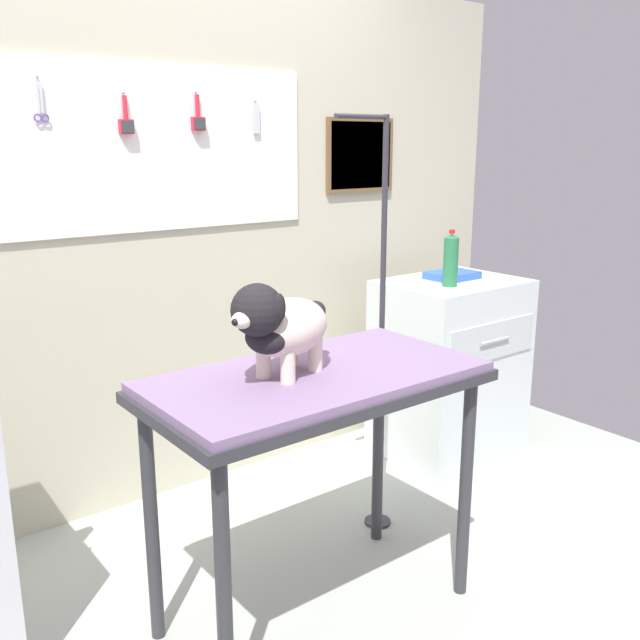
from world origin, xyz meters
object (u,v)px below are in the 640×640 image
(cabinet_right, at_px, (449,367))
(dog, at_px, (280,325))
(grooming_table, at_px, (316,400))
(grooming_arm, at_px, (380,347))
(soda_bottle, at_px, (451,260))

(cabinet_right, bearing_deg, dog, -157.09)
(grooming_table, height_order, cabinet_right, cabinet_right)
(grooming_table, xyz_separation_m, dog, (-0.12, 0.02, 0.26))
(grooming_arm, relative_size, cabinet_right, 1.85)
(grooming_table, bearing_deg, soda_bottle, 24.34)
(grooming_table, distance_m, soda_bottle, 1.37)
(grooming_arm, xyz_separation_m, dog, (-0.67, -0.28, 0.26))
(grooming_table, distance_m, dog, 0.29)
(grooming_arm, bearing_deg, grooming_table, -151.12)
(grooming_table, xyz_separation_m, cabinet_right, (1.34, 0.64, -0.32))
(soda_bottle, bearing_deg, grooming_arm, -159.61)
(dog, bearing_deg, grooming_table, -8.50)
(grooming_table, xyz_separation_m, grooming_arm, (0.55, 0.30, 0.00))
(cabinet_right, height_order, soda_bottle, soda_bottle)
(grooming_table, relative_size, grooming_arm, 0.65)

